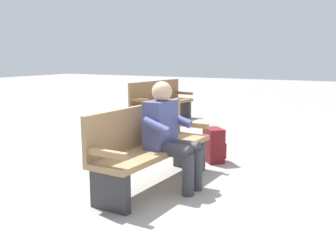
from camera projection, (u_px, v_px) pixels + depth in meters
name	position (u px, v px, depth m)	size (l,w,h in m)	color
ground_plane	(156.00, 186.00, 4.26)	(40.00, 40.00, 0.00)	gray
bench_near	(150.00, 146.00, 4.21)	(1.82, 0.56, 0.90)	#9E7A51
person_seated	(169.00, 133.00, 4.08)	(0.58, 0.59, 1.18)	#474C84
backpack	(214.00, 145.00, 5.19)	(0.37, 0.37, 0.47)	maroon
bench_far	(161.00, 101.00, 8.37)	(1.84, 0.68, 0.90)	olive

